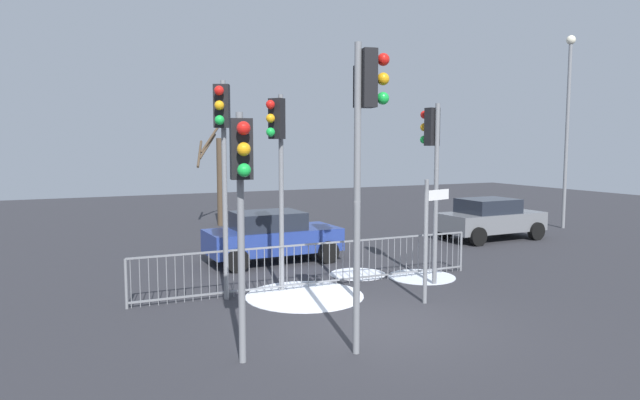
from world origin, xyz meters
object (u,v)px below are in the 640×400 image
(traffic_light_foreground_left, at_px, (361,126))
(street_lamp, at_px, (568,114))
(traffic_light_mid_left, at_px, (366,129))
(car_blue_near, at_px, (272,236))
(car_grey_mid, at_px, (490,218))
(traffic_light_mid_right, at_px, (223,141))
(bare_tree_left, at_px, (218,177))
(traffic_light_rear_left, at_px, (278,148))
(traffic_light_foreground_right, at_px, (242,182))
(traffic_light_rear_right, at_px, (432,153))
(direction_sign_post, at_px, (428,233))

(traffic_light_foreground_left, relative_size, street_lamp, 0.67)
(traffic_light_mid_left, distance_m, car_blue_near, 7.94)
(car_grey_mid, height_order, street_lamp, street_lamp)
(traffic_light_mid_right, relative_size, bare_tree_left, 1.09)
(traffic_light_foreground_left, relative_size, bare_tree_left, 1.19)
(car_blue_near, distance_m, street_lamp, 13.68)
(traffic_light_foreground_left, distance_m, traffic_light_rear_left, 1.94)
(traffic_light_foreground_right, height_order, traffic_light_foreground_left, traffic_light_foreground_left)
(traffic_light_foreground_right, bearing_deg, bare_tree_left, -94.50)
(traffic_light_foreground_right, height_order, street_lamp, street_lamp)
(traffic_light_rear_right, relative_size, street_lamp, 0.57)
(direction_sign_post, bearing_deg, traffic_light_foreground_right, -175.59)
(traffic_light_foreground_right, height_order, car_grey_mid, traffic_light_foreground_right)
(traffic_light_foreground_left, height_order, bare_tree_left, traffic_light_foreground_left)
(direction_sign_post, xyz_separation_m, street_lamp, (11.50, 6.55, 3.13))
(car_grey_mid, bearing_deg, traffic_light_foreground_left, -150.55)
(direction_sign_post, xyz_separation_m, car_grey_mid, (6.88, 5.71, -0.74))
(traffic_light_foreground_right, relative_size, street_lamp, 0.50)
(traffic_light_rear_left, bearing_deg, car_grey_mid, -105.24)
(car_grey_mid, bearing_deg, traffic_light_rear_right, -144.19)
(traffic_light_mid_left, xyz_separation_m, car_blue_near, (1.10, 7.33, -2.86))
(car_blue_near, bearing_deg, car_grey_mid, 1.57)
(traffic_light_foreground_right, height_order, traffic_light_mid_right, traffic_light_mid_right)
(car_grey_mid, relative_size, bare_tree_left, 0.88)
(direction_sign_post, xyz_separation_m, bare_tree_left, (-1.02, 13.27, 0.55))
(traffic_light_foreground_left, relative_size, car_blue_near, 1.36)
(traffic_light_foreground_right, xyz_separation_m, traffic_light_foreground_left, (3.53, 2.68, 0.95))
(car_blue_near, relative_size, street_lamp, 0.50)
(traffic_light_foreground_right, relative_size, traffic_light_rear_right, 0.89)
(bare_tree_left, bearing_deg, car_grey_mid, -43.77)
(car_blue_near, height_order, street_lamp, street_lamp)
(traffic_light_rear_right, height_order, car_blue_near, traffic_light_rear_right)
(traffic_light_mid_right, relative_size, car_grey_mid, 1.24)
(traffic_light_rear_left, relative_size, car_grey_mid, 1.18)
(traffic_light_rear_right, bearing_deg, bare_tree_left, 88.32)
(traffic_light_mid_left, height_order, traffic_light_rear_left, traffic_light_mid_left)
(direction_sign_post, distance_m, bare_tree_left, 13.32)
(traffic_light_mid_right, distance_m, street_lamp, 16.13)
(traffic_light_foreground_left, distance_m, direction_sign_post, 2.72)
(traffic_light_foreground_left, distance_m, bare_tree_left, 12.37)
(traffic_light_mid_left, distance_m, traffic_light_foreground_left, 3.39)
(traffic_light_rear_right, relative_size, traffic_light_mid_right, 0.92)
(traffic_light_foreground_right, xyz_separation_m, traffic_light_mid_left, (1.94, -0.31, 0.79))
(traffic_light_foreground_left, xyz_separation_m, traffic_light_mid_right, (-2.82, 0.92, -0.31))
(traffic_light_foreground_left, distance_m, street_lamp, 13.77)
(traffic_light_mid_left, bearing_deg, traffic_light_mid_right, -151.24)
(direction_sign_post, height_order, bare_tree_left, bare_tree_left)
(traffic_light_rear_right, distance_m, car_grey_mid, 7.65)
(traffic_light_rear_left, bearing_deg, traffic_light_rear_right, -138.06)
(traffic_light_rear_left, height_order, direction_sign_post, traffic_light_rear_left)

